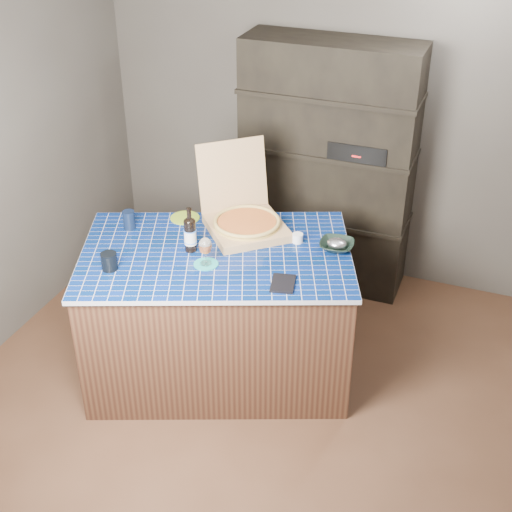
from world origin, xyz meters
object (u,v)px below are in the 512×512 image
at_px(wine_glass, 205,246).
at_px(kitchen_island, 218,312).
at_px(pizza_box, 245,220).
at_px(bowl, 337,246).
at_px(mead_bottle, 190,234).
at_px(dvd_case, 283,283).

bearing_deg(wine_glass, kitchen_island, 91.13).
bearing_deg(pizza_box, bowl, -43.86).
relative_size(kitchen_island, bowl, 9.11).
bearing_deg(wine_glass, pizza_box, 82.82).
height_order(mead_bottle, bowl, mead_bottle).
bearing_deg(pizza_box, kitchen_island, -142.23).
distance_m(kitchen_island, wine_glass, 0.57).
height_order(pizza_box, dvd_case, pizza_box).
bearing_deg(pizza_box, wine_glass, -138.41).
bearing_deg(kitchen_island, bowl, 2.31).
bearing_deg(mead_bottle, pizza_box, 59.16).
relative_size(kitchen_island, dvd_case, 10.36).
xyz_separation_m(mead_bottle, dvd_case, (0.62, -0.15, -0.10)).
distance_m(kitchen_island, dvd_case, 0.67).
bearing_deg(mead_bottle, kitchen_island, 12.71).
xyz_separation_m(kitchen_island, wine_glass, (0.00, -0.15, 0.55)).
bearing_deg(pizza_box, mead_bottle, -162.07).
distance_m(kitchen_island, mead_bottle, 0.56).
relative_size(pizza_box, wine_glass, 4.17).
bearing_deg(wine_glass, bowl, 33.76).
relative_size(dvd_case, bowl, 0.88).
height_order(pizza_box, bowl, pizza_box).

